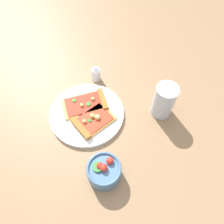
# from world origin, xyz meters

# --- Properties ---
(ground_plane) EXTENTS (2.40, 2.40, 0.00)m
(ground_plane) POSITION_xyz_m (0.00, 0.00, 0.00)
(ground_plane) COLOR #93704C
(ground_plane) RESTS_ON ground
(plate) EXTENTS (0.26, 0.26, 0.01)m
(plate) POSITION_xyz_m (0.03, -0.05, 0.01)
(plate) COLOR white
(plate) RESTS_ON ground_plane
(pizza_slice_near) EXTENTS (0.16, 0.13, 0.03)m
(pizza_slice_near) POSITION_xyz_m (0.03, -0.01, 0.02)
(pizza_slice_near) COLOR gold
(pizza_slice_near) RESTS_ON plate
(pizza_slice_far) EXTENTS (0.16, 0.09, 0.02)m
(pizza_slice_far) POSITION_xyz_m (0.02, -0.08, 0.02)
(pizza_slice_far) COLOR #E5B256
(pizza_slice_far) RESTS_ON plate
(salad_bowl) EXTENTS (0.10, 0.10, 0.08)m
(salad_bowl) POSITION_xyz_m (0.04, 0.17, 0.03)
(salad_bowl) COLOR #4C7299
(salad_bowl) RESTS_ON ground_plane
(soda_glass) EXTENTS (0.07, 0.07, 0.13)m
(soda_glass) POSITION_xyz_m (-0.22, 0.02, 0.06)
(soda_glass) COLOR silver
(soda_glass) RESTS_ON ground_plane
(pepper_shaker) EXTENTS (0.03, 0.03, 0.06)m
(pepper_shaker) POSITION_xyz_m (-0.04, -0.20, 0.03)
(pepper_shaker) COLOR silver
(pepper_shaker) RESTS_ON ground_plane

